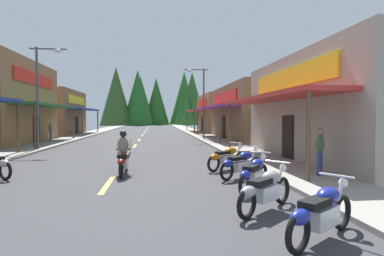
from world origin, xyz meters
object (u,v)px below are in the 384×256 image
(streetlamp_right, at_px, (200,94))
(streetlamp_left, at_px, (43,83))
(motorcycle_parked_right_2, at_px, (254,173))
(motorcycle_parked_right_0, at_px, (321,212))
(pedestrian_by_shop, at_px, (320,149))
(motorcycle_parked_right_4, at_px, (227,157))
(pedestrian_browsing, at_px, (51,131))
(motorcycle_parked_right_1, at_px, (265,189))
(motorcycle_parked_right_3, at_px, (241,163))
(rider_cruising_lead, at_px, (123,156))

(streetlamp_right, bearing_deg, streetlamp_left, -147.34)
(motorcycle_parked_right_2, bearing_deg, motorcycle_parked_right_0, -141.84)
(streetlamp_right, xyz_separation_m, motorcycle_parked_right_0, (-1.14, -21.32, -3.56))
(streetlamp_left, relative_size, pedestrian_by_shop, 3.69)
(motorcycle_parked_right_4, bearing_deg, pedestrian_browsing, 93.70)
(streetlamp_right, height_order, pedestrian_by_shop, streetlamp_right)
(motorcycle_parked_right_1, bearing_deg, motorcycle_parked_right_2, 39.12)
(motorcycle_parked_right_4, relative_size, pedestrian_browsing, 1.12)
(streetlamp_right, distance_m, motorcycle_parked_right_1, 20.08)
(motorcycle_parked_right_4, bearing_deg, motorcycle_parked_right_1, -128.70)
(motorcycle_parked_right_4, bearing_deg, motorcycle_parked_right_2, -124.97)
(motorcycle_parked_right_3, relative_size, rider_cruising_lead, 0.84)
(motorcycle_parked_right_0, height_order, motorcycle_parked_right_3, same)
(streetlamp_right, xyz_separation_m, motorcycle_parked_right_4, (-1.11, -14.58, -3.56))
(motorcycle_parked_right_0, bearing_deg, motorcycle_parked_right_3, 54.40)
(streetlamp_right, height_order, motorcycle_parked_right_2, streetlamp_right)
(motorcycle_parked_right_0, xyz_separation_m, pedestrian_browsing, (-11.05, 20.84, 0.45))
(motorcycle_parked_right_2, xyz_separation_m, motorcycle_parked_right_4, (0.03, 3.32, 0.00))
(streetlamp_right, distance_m, motorcycle_parked_right_2, 18.29)
(motorcycle_parked_right_0, relative_size, rider_cruising_lead, 0.85)
(motorcycle_parked_right_4, relative_size, rider_cruising_lead, 0.85)
(motorcycle_parked_right_1, height_order, pedestrian_by_shop, pedestrian_by_shop)
(streetlamp_right, xyz_separation_m, motorcycle_parked_right_1, (-1.49, -19.70, -3.56))
(streetlamp_right, relative_size, motorcycle_parked_right_3, 3.45)
(streetlamp_left, relative_size, motorcycle_parked_right_3, 3.46)
(pedestrian_by_shop, relative_size, pedestrian_browsing, 1.03)
(motorcycle_parked_right_0, xyz_separation_m, motorcycle_parked_right_2, (0.00, 3.42, 0.00))
(streetlamp_left, height_order, motorcycle_parked_right_4, streetlamp_left)
(motorcycle_parked_right_4, height_order, rider_cruising_lead, rider_cruising_lead)
(streetlamp_right, distance_m, motorcycle_parked_right_3, 16.57)
(streetlamp_left, distance_m, pedestrian_browsing, 7.20)
(streetlamp_right, relative_size, pedestrian_by_shop, 3.69)
(streetlamp_left, xyz_separation_m, rider_cruising_lead, (5.58, -8.34, -3.40))
(pedestrian_by_shop, bearing_deg, motorcycle_parked_right_0, 104.90)
(motorcycle_parked_right_4, relative_size, pedestrian_by_shop, 1.08)
(streetlamp_right, height_order, pedestrian_browsing, streetlamp_right)
(motorcycle_parked_right_4, xyz_separation_m, rider_cruising_lead, (-3.85, -0.51, 0.17))
(rider_cruising_lead, distance_m, pedestrian_by_shop, 6.67)
(motorcycle_parked_right_1, bearing_deg, streetlamp_right, 45.81)
(streetlamp_right, relative_size, pedestrian_browsing, 3.81)
(motorcycle_parked_right_1, xyz_separation_m, pedestrian_browsing, (-10.70, 19.23, 0.45))
(motorcycle_parked_right_0, height_order, motorcycle_parked_right_1, same)
(motorcycle_parked_right_3, bearing_deg, motorcycle_parked_right_2, -130.16)
(streetlamp_right, bearing_deg, motorcycle_parked_right_1, -94.32)
(motorcycle_parked_right_3, distance_m, pedestrian_by_shop, 2.62)
(streetlamp_left, height_order, streetlamp_right, streetlamp_left)
(streetlamp_left, distance_m, motorcycle_parked_right_2, 15.01)
(rider_cruising_lead, distance_m, pedestrian_browsing, 16.31)
(streetlamp_left, bearing_deg, pedestrian_by_shop, -39.15)
(motorcycle_parked_right_0, relative_size, pedestrian_by_shop, 1.09)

